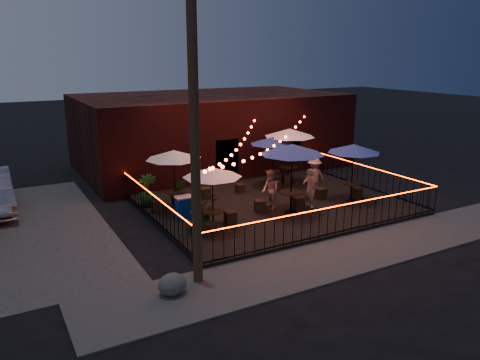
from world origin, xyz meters
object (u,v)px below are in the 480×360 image
object	(u,v)px
cafe_table_0	(212,173)
cafe_table_5	(290,133)
cafe_table_2	(292,150)
cafe_table_3	(273,141)
boulder	(172,284)
cafe_table_1	(174,156)
utility_pole	(195,140)
cooler	(185,207)
cafe_table_4	(354,149)

from	to	relation	value
cafe_table_0	cafe_table_5	xyz separation A→B (m)	(5.85, 3.81, 0.34)
cafe_table_0	cafe_table_2	world-z (taller)	cafe_table_2
cafe_table_3	cafe_table_2	bearing A→B (deg)	-112.01
cafe_table_2	boulder	world-z (taller)	cafe_table_2
cafe_table_1	cafe_table_5	size ratio (longest dim) A/B	0.94
cafe_table_5	cafe_table_1	bearing A→B (deg)	-169.92
cafe_table_1	cafe_table_0	bearing A→B (deg)	-82.75
utility_pole	boulder	bearing A→B (deg)	-157.56
utility_pole	cafe_table_5	distance (m)	10.49
cooler	cafe_table_4	bearing A→B (deg)	-9.71
cafe_table_1	cafe_table_2	world-z (taller)	cafe_table_2
utility_pole	cafe_table_3	world-z (taller)	utility_pole
cafe_table_3	cafe_table_5	bearing A→B (deg)	3.64
cafe_table_3	cafe_table_5	xyz separation A→B (m)	(0.97, 0.06, 0.27)
cafe_table_0	cafe_table_3	world-z (taller)	cafe_table_3
cafe_table_0	cafe_table_5	world-z (taller)	cafe_table_5
cafe_table_2	cafe_table_4	bearing A→B (deg)	1.65
utility_pole	cooler	distance (m)	5.96
cafe_table_1	cafe_table_2	xyz separation A→B (m)	(3.78, -2.53, 0.29)
utility_pole	cafe_table_0	bearing A→B (deg)	57.56
cafe_table_1	cafe_table_5	distance (m)	6.29
cafe_table_2	cooler	world-z (taller)	cafe_table_2
cafe_table_3	cooler	world-z (taller)	cafe_table_3
cafe_table_0	cafe_table_3	xyz separation A→B (m)	(4.88, 3.75, 0.07)
cafe_table_3	cafe_table_0	bearing A→B (deg)	-142.46
utility_pole	cafe_table_0	size ratio (longest dim) A/B	3.05
cafe_table_5	cafe_table_3	bearing A→B (deg)	-176.36
cafe_table_2	utility_pole	bearing A→B (deg)	-148.97
cafe_table_5	boulder	bearing A→B (deg)	-140.21
utility_pole	cooler	xyz separation A→B (m)	(1.52, 4.64, -3.41)
cafe_table_4	cafe_table_2	bearing A→B (deg)	-178.35
boulder	cafe_table_2	bearing A→B (deg)	29.88
utility_pole	cafe_table_5	bearing A→B (deg)	41.39
cafe_table_2	boulder	bearing A→B (deg)	-150.12
cafe_table_2	cafe_table_4	world-z (taller)	cafe_table_2
cafe_table_0	cafe_table_1	distance (m)	2.73
cafe_table_3	cafe_table_4	size ratio (longest dim) A/B	0.84
cafe_table_2	cafe_table_3	size ratio (longest dim) A/B	1.17
utility_pole	cafe_table_3	distance (m)	9.79
cafe_table_2	cafe_table_3	bearing A→B (deg)	67.99
cafe_table_1	cafe_table_2	size ratio (longest dim) A/B	0.90
cafe_table_4	cooler	size ratio (longest dim) A/B	3.20
cafe_table_4	cafe_table_5	bearing A→B (deg)	101.88
cafe_table_5	boulder	world-z (taller)	cafe_table_5
cafe_table_3	cooler	xyz separation A→B (m)	(-5.30, -2.16, -1.69)
cafe_table_1	cooler	xyz separation A→B (m)	(-0.08, -1.13, -1.76)
boulder	utility_pole	bearing A→B (deg)	22.44
cafe_table_0	cafe_table_5	bearing A→B (deg)	33.08
utility_pole	cafe_table_3	bearing A→B (deg)	44.94
cooler	cafe_table_0	bearing A→B (deg)	-74.22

